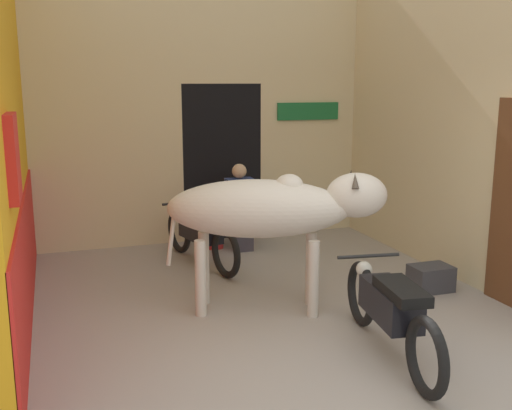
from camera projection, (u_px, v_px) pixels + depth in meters
name	position (u px, v px, depth m)	size (l,w,h in m)	color
ground_plane	(351.00, 385.00, 4.54)	(30.00, 30.00, 0.00)	#9E9389
wall_left_shopfront	(4.00, 113.00, 5.44)	(0.25, 4.49, 4.08)	orange
wall_back_with_doorway	(206.00, 120.00, 8.61)	(4.68, 0.93, 4.08)	beige
wall_right_with_door	(454.00, 103.00, 6.94)	(0.22, 4.49, 4.08)	beige
cow	(272.00, 210.00, 5.84)	(2.18, 1.19, 1.43)	beige
motorcycle_near	(390.00, 309.00, 4.95)	(0.58, 1.95, 0.73)	black
motorcycle_far	(201.00, 232.00, 7.46)	(0.66, 1.82, 0.73)	black
shopkeeper_seated	(240.00, 205.00, 8.11)	(0.37, 0.33, 1.17)	#3D3842
plastic_stool	(214.00, 232.00, 8.24)	(0.36, 0.36, 0.41)	red
crate	(431.00, 278.00, 6.57)	(0.44, 0.32, 0.28)	#38383D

